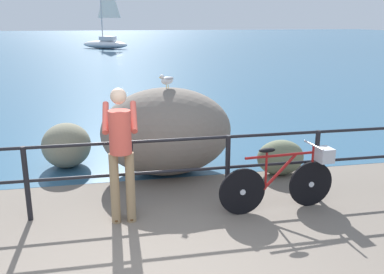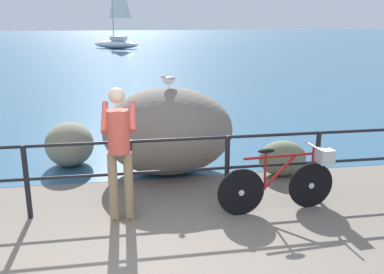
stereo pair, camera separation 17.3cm
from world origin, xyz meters
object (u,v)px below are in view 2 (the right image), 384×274
object	(u,v)px
breakwater_boulder_main	(168,131)
person_at_railing	(119,149)
bicycle	(287,179)
breakwater_boulder_right	(282,158)
seagull	(169,80)
breakwater_boulder_left	(70,144)
sailboat	(116,40)

from	to	relation	value
breakwater_boulder_main	person_at_railing	bearing A→B (deg)	-115.55
bicycle	person_at_railing	bearing A→B (deg)	174.22
breakwater_boulder_right	seagull	bearing A→B (deg)	166.68
breakwater_boulder_left	sailboat	bearing A→B (deg)	88.51
bicycle	breakwater_boulder_left	size ratio (longest dim) A/B	1.82
breakwater_boulder_right	seagull	distance (m)	2.33
sailboat	bicycle	bearing A→B (deg)	126.38
person_at_railing	sailboat	xyz separation A→B (m)	(-0.09, 33.47, -0.28)
person_at_railing	sailboat	size ratio (longest dim) A/B	0.29
seagull	sailboat	size ratio (longest dim) A/B	0.05
sailboat	seagull	bearing A→B (deg)	124.05
breakwater_boulder_left	sailboat	distance (m)	31.11
breakwater_boulder_right	sailboat	bearing A→B (deg)	94.97
person_at_railing	breakwater_boulder_main	world-z (taller)	person_at_railing
breakwater_boulder_left	breakwater_boulder_right	size ratio (longest dim) A/B	1.14
person_at_railing	seagull	bearing A→B (deg)	-23.88
breakwater_boulder_right	breakwater_boulder_left	bearing A→B (deg)	162.65
breakwater_boulder_right	breakwater_boulder_main	bearing A→B (deg)	166.22
breakwater_boulder_right	seagull	world-z (taller)	seagull
breakwater_boulder_left	seagull	world-z (taller)	seagull
bicycle	sailboat	xyz separation A→B (m)	(-2.35, 33.53, 0.24)
person_at_railing	breakwater_boulder_right	xyz separation A→B (m)	(2.71, 1.25, -0.69)
breakwater_boulder_left	sailboat	xyz separation A→B (m)	(0.81, 31.09, 0.31)
bicycle	person_at_railing	world-z (taller)	person_at_railing
breakwater_boulder_right	sailboat	distance (m)	32.35
bicycle	breakwater_boulder_left	bearing A→B (deg)	138.09
person_at_railing	breakwater_boulder_right	world-z (taller)	person_at_railing
breakwater_boulder_main	sailboat	xyz separation A→B (m)	(-0.91, 31.76, -0.03)
breakwater_boulder_left	seagull	bearing A→B (deg)	-21.49
seagull	bicycle	bearing A→B (deg)	91.23
person_at_railing	breakwater_boulder_main	distance (m)	1.92
bicycle	seagull	bearing A→B (deg)	124.75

